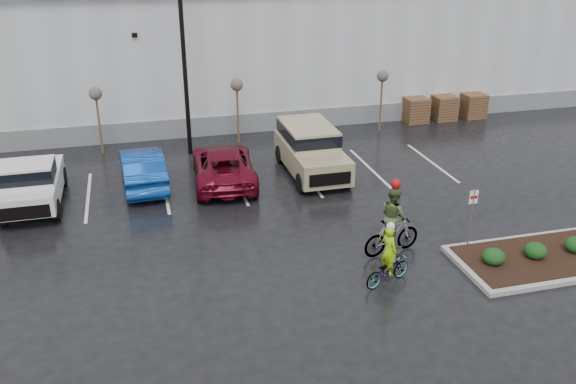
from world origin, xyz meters
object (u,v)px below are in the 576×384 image
object	(u,v)px
sapling_east	(382,79)
pallet_stack_c	(473,105)
fire_lane_sign	(472,213)
car_red	(223,165)
sapling_west	(96,97)
pickup_white	(32,179)
sapling_mid	(237,88)
pallet_stack_b	(444,108)
lamppost	(182,31)
cyclist_hivis	(388,264)
car_blue	(142,168)
cyclist_olive	(392,227)
pallet_stack_a	(415,110)
suv_tan	(312,151)

from	to	relation	value
sapling_east	pallet_stack_c	bearing A→B (deg)	9.46
fire_lane_sign	car_red	bearing A→B (deg)	130.53
fire_lane_sign	car_red	xyz separation A→B (m)	(-6.81, 7.97, -0.67)
sapling_west	pickup_white	bearing A→B (deg)	-115.41
sapling_mid	pallet_stack_b	bearing A→B (deg)	4.89
pickup_white	lamppost	bearing A→B (deg)	32.54
sapling_east	cyclist_hivis	distance (m)	15.17
car_red	car_blue	bearing A→B (deg)	-2.94
sapling_mid	cyclist_olive	distance (m)	12.72
pallet_stack_a	cyclist_hivis	distance (m)	16.99
pallet_stack_b	suv_tan	bearing A→B (deg)	-147.74
pallet_stack_a	pallet_stack_c	world-z (taller)	same
lamppost	sapling_east	bearing A→B (deg)	5.71
sapling_east	cyclist_hivis	world-z (taller)	sapling_east
sapling_mid	cyclist_hivis	distance (m)	14.25
lamppost	suv_tan	xyz separation A→B (m)	(4.79, -3.94, -4.66)
sapling_east	fire_lane_sign	distance (m)	13.06
pallet_stack_a	suv_tan	xyz separation A→B (m)	(-7.71, -5.94, 0.35)
car_red	cyclist_hivis	size ratio (longest dim) A/B	2.61
suv_tan	cyclist_hivis	size ratio (longest dim) A/B	2.51
pallet_stack_b	cyclist_hivis	world-z (taller)	cyclist_hivis
pallet_stack_c	pallet_stack_a	bearing A→B (deg)	180.00
sapling_west	car_red	distance (m)	7.23
sapling_west	cyclist_olive	xyz separation A→B (m)	(9.31, -12.28, -1.79)
sapling_east	car_red	size ratio (longest dim) A/B	0.60
pallet_stack_c	cyclist_olive	xyz separation A→B (m)	(-10.69, -13.28, 0.26)
pallet_stack_a	cyclist_olive	xyz separation A→B (m)	(-7.19, -13.28, 0.26)
pickup_white	car_red	bearing A→B (deg)	2.02
pallet_stack_a	pallet_stack_c	xyz separation A→B (m)	(3.50, 0.00, 0.00)
lamppost	sapling_west	bearing A→B (deg)	165.96
sapling_mid	pallet_stack_c	xyz separation A→B (m)	(13.50, 1.00, -2.05)
car_blue	suv_tan	xyz separation A→B (m)	(7.08, -0.55, 0.25)
lamppost	car_blue	xyz separation A→B (m)	(-2.29, -3.39, -4.91)
pallet_stack_c	cyclist_hivis	xyz separation A→B (m)	(-11.55, -14.96, -0.03)
pallet_stack_a	lamppost	bearing A→B (deg)	-170.91
lamppost	pickup_white	xyz separation A→B (m)	(-6.42, -4.10, -4.71)
lamppost	pallet_stack_b	distance (m)	15.19
sapling_east	fire_lane_sign	bearing A→B (deg)	-99.75
pallet_stack_a	pallet_stack_c	distance (m)	3.50
car_red	suv_tan	size ratio (longest dim) A/B	1.04
sapling_east	pallet_stack_b	size ratio (longest dim) A/B	2.37
sapling_west	sapling_mid	distance (m)	6.50
sapling_east	suv_tan	xyz separation A→B (m)	(-5.21, -4.94, -1.70)
pallet_stack_b	car_red	world-z (taller)	car_red
cyclist_hivis	sapling_east	bearing A→B (deg)	-42.90
sapling_mid	sapling_east	distance (m)	7.50
sapling_west	cyclist_olive	bearing A→B (deg)	-52.82
pallet_stack_b	pickup_white	xyz separation A→B (m)	(-20.62, -6.10, 0.30)
lamppost	pallet_stack_a	size ratio (longest dim) A/B	6.83
pallet_stack_b	cyclist_hivis	size ratio (longest dim) A/B	0.66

